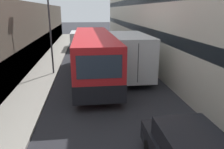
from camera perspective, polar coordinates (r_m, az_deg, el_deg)
ground_plane at (r=14.66m, az=-2.13°, el=-2.00°), size 150.00×150.00×0.00m
sidewalk_left at (r=14.94m, az=-19.18°, el=-2.34°), size 2.12×60.00×0.12m
bus at (r=15.40m, az=-4.77°, el=5.18°), size 2.53×11.54×3.10m
box_truck at (r=15.89m, az=3.77°, el=5.55°), size 2.47×7.63×3.07m
panel_van at (r=27.74m, az=-8.66°, el=9.07°), size 1.90×4.64×2.06m
street_lamp at (r=16.32m, az=-16.39°, el=17.90°), size 0.36×0.80×7.47m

